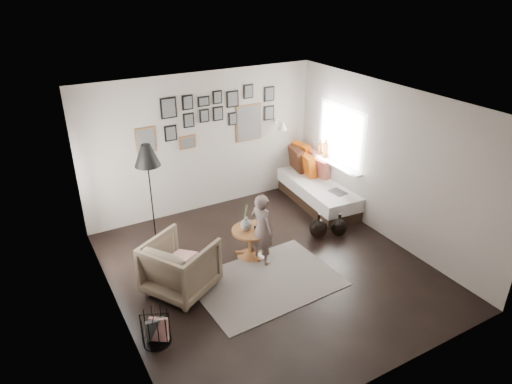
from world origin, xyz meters
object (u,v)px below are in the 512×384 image
armchair (181,266)px  demijohn_large (318,228)px  daybed (316,187)px  vase (246,223)px  floor_lamp (147,159)px  pedestal_table (251,244)px  child (262,229)px  magazine_basket (156,328)px  demijohn_small (339,227)px

armchair → demijohn_large: armchair is taller
daybed → demijohn_large: 1.40m
daybed → vase: bearing=-149.2°
vase → armchair: size_ratio=0.50×
armchair → floor_lamp: bearing=-33.6°
pedestal_table → demijohn_large: pedestal_table is taller
pedestal_table → child: (0.06, -0.22, 0.36)m
armchair → floor_lamp: floor_lamp is taller
daybed → child: bearing=-142.4°
daybed → floor_lamp: size_ratio=1.22×
floor_lamp → armchair: bearing=-93.1°
pedestal_table → daybed: bearing=27.6°
floor_lamp → magazine_basket: (-0.73, -2.23, -1.31)m
armchair → demijohn_small: bearing=-119.1°
armchair → child: child is taller
floor_lamp → demijohn_large: (2.48, -1.23, -1.34)m
armchair → demijohn_large: size_ratio=1.89×
pedestal_table → demijohn_large: size_ratio=1.33×
demijohn_small → vase: bearing=172.9°
armchair → demijohn_large: (2.56, 0.19, -0.22)m
vase → demijohn_small: (1.70, -0.21, -0.47)m
demijohn_small → child: size_ratio=0.36×
daybed → child: size_ratio=1.82×
demijohn_large → child: 1.29m
demijohn_small → armchair: bearing=-178.6°
demijohn_large → floor_lamp: bearing=153.7°
pedestal_table → armchair: size_ratio=0.71×
pedestal_table → vase: 0.41m
child → demijohn_large: bearing=-101.1°
daybed → demijohn_large: bearing=-120.1°
floor_lamp → magazine_basket: 2.69m
magazine_basket → floor_lamp: bearing=72.0°
floor_lamp → demijohn_small: 3.42m
pedestal_table → child: child is taller
child → demijohn_small: bearing=-107.1°
daybed → magazine_basket: (-4.00, -2.16, -0.11)m
daybed → demijohn_large: (-0.79, -1.15, -0.14)m
floor_lamp → demijohn_large: size_ratio=3.76×
daybed → floor_lamp: 3.49m
vase → armchair: bearing=-166.8°
vase → child: (0.14, -0.24, -0.04)m
magazine_basket → demijohn_small: size_ratio=1.06×
pedestal_table → demijohn_large: bearing=-3.2°
demijohn_large → armchair: bearing=-175.7°
daybed → child: (-2.00, -1.30, 0.27)m
pedestal_table → demijohn_small: size_ratio=1.46×
daybed → armchair: bearing=-153.6°
daybed → demijohn_small: bearing=-104.7°
daybed → demijohn_small: (-0.44, -1.27, -0.16)m
demijohn_large → magazine_basket: bearing=-162.5°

